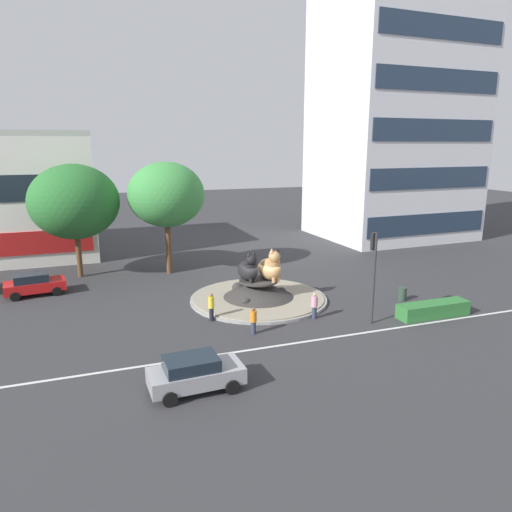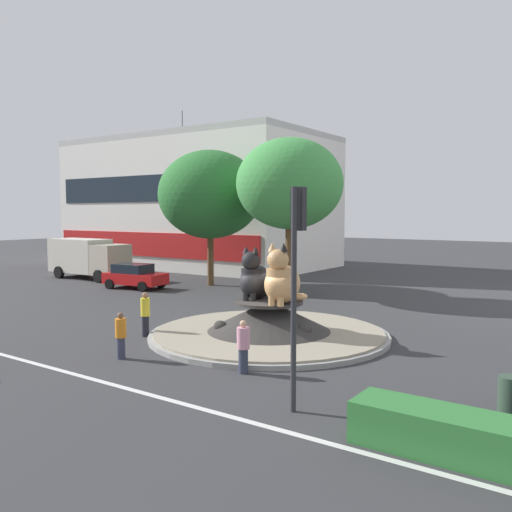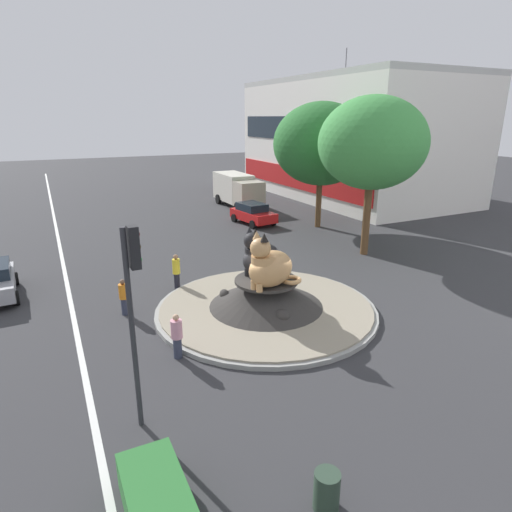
# 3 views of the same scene
# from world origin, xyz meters

# --- Properties ---
(ground_plane) EXTENTS (160.00, 160.00, 0.00)m
(ground_plane) POSITION_xyz_m (0.00, 0.00, 0.00)
(ground_plane) COLOR #333335
(lane_centreline) EXTENTS (112.00, 0.20, 0.01)m
(lane_centreline) POSITION_xyz_m (0.00, -7.48, 0.00)
(lane_centreline) COLOR silver
(lane_centreline) RESTS_ON ground
(roundabout_island) EXTENTS (9.38, 9.38, 1.44)m
(roundabout_island) POSITION_xyz_m (-0.01, 0.01, 0.55)
(roundabout_island) COLOR gray
(roundabout_island) RESTS_ON ground
(cat_statue_black) EXTENTS (1.54, 2.25, 2.13)m
(cat_statue_black) POSITION_xyz_m (-0.71, 0.06, 2.22)
(cat_statue_black) COLOR black
(cat_statue_black) RESTS_ON roundabout_island
(cat_statue_calico) EXTENTS (1.73, 2.44, 2.33)m
(cat_statue_calico) POSITION_xyz_m (0.77, -0.28, 2.30)
(cat_statue_calico) COLOR tan
(cat_statue_calico) RESTS_ON roundabout_island
(traffic_light_mast) EXTENTS (0.33, 0.46, 5.49)m
(traffic_light_mast) POSITION_xyz_m (4.91, -6.22, 3.80)
(traffic_light_mast) COLOR #2D2D33
(traffic_light_mast) RESTS_ON ground
(shophouse_block) EXTENTS (23.65, 13.42, 14.69)m
(shophouse_block) POSITION_xyz_m (-21.77, 21.03, 5.80)
(shophouse_block) COLOR silver
(shophouse_block) RESTS_ON ground
(clipped_hedge_strip) EXTENTS (4.72, 1.20, 0.90)m
(clipped_hedge_strip) POSITION_xyz_m (9.14, -6.63, 0.45)
(clipped_hedge_strip) COLOR #2D7033
(clipped_hedge_strip) RESTS_ON ground
(broadleaf_tree_behind_island) EXTENTS (6.89, 6.89, 9.01)m
(broadleaf_tree_behind_island) POSITION_xyz_m (-11.58, 10.38, 6.07)
(broadleaf_tree_behind_island) COLOR brown
(broadleaf_tree_behind_island) RESTS_ON ground
(second_tree_near_tower) EXTENTS (6.12, 6.12, 9.13)m
(second_tree_near_tower) POSITION_xyz_m (-4.61, 9.07, 6.51)
(second_tree_near_tower) COLOR brown
(second_tree_near_tower) RESTS_ON ground
(pedestrian_yellow_shirt) EXTENTS (0.36, 0.36, 1.77)m
(pedestrian_yellow_shirt) POSITION_xyz_m (-4.02, -2.73, 0.94)
(pedestrian_yellow_shirt) COLOR black
(pedestrian_yellow_shirt) RESTS_ON ground
(pedestrian_orange_shirt) EXTENTS (0.37, 0.37, 1.57)m
(pedestrian_orange_shirt) POSITION_xyz_m (-2.29, -5.48, 0.82)
(pedestrian_orange_shirt) COLOR #33384C
(pedestrian_orange_shirt) RESTS_ON ground
(pedestrian_pink_shirt) EXTENTS (0.39, 0.39, 1.63)m
(pedestrian_pink_shirt) POSITION_xyz_m (2.03, -4.46, 0.85)
(pedestrian_pink_shirt) COLOR #33384C
(pedestrian_pink_shirt) RESTS_ON ground
(hatchback_near_shophouse) EXTENTS (4.22, 2.52, 1.59)m
(hatchback_near_shophouse) POSITION_xyz_m (-14.62, 6.40, 0.83)
(hatchback_near_shophouse) COLOR red
(hatchback_near_shophouse) RESTS_ON ground
(delivery_box_truck) EXTENTS (6.85, 2.57, 2.92)m
(delivery_box_truck) POSITION_xyz_m (-21.39, 8.07, 1.61)
(delivery_box_truck) COLOR #B7AD99
(delivery_box_truck) RESTS_ON ground
(litter_bin) EXTENTS (0.56, 0.56, 0.90)m
(litter_bin) POSITION_xyz_m (9.28, -3.36, 0.45)
(litter_bin) COLOR #2D4233
(litter_bin) RESTS_ON ground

